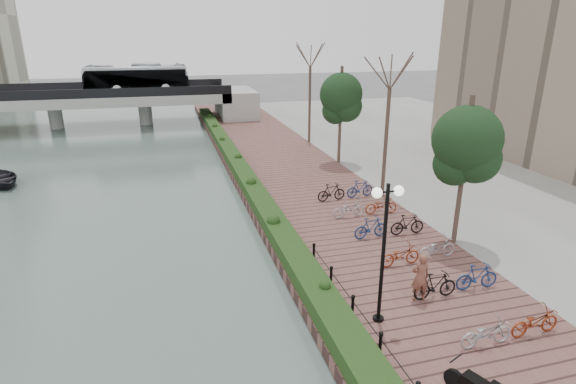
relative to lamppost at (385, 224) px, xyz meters
name	(u,v)px	position (x,y,z in m)	size (l,w,h in m)	color
promenade	(310,194)	(1.87, 12.93, -3.63)	(8.00, 75.00, 0.50)	brown
inland_pavement	(530,174)	(17.87, 12.93, -3.63)	(24.00, 75.00, 0.50)	gray
hedge	(246,178)	(-1.53, 15.43, -3.08)	(1.10, 56.00, 0.60)	#193613
chain_fence	(397,368)	(-0.73, -2.57, -3.03)	(0.10, 14.10, 0.70)	black
lamppost	(385,224)	(0.00, 0.00, 0.00)	(1.02, 0.32, 4.66)	black
pedestrian	(420,277)	(1.87, 0.71, -2.48)	(0.65, 0.43, 1.79)	brown
bicycle_parking	(404,239)	(3.37, 4.44, -2.90)	(2.40, 14.69, 1.00)	#A9A9AD
street_trees	(417,153)	(5.87, 8.11, -0.19)	(3.20, 37.12, 6.80)	#3D2E24
bridge	(71,96)	(-15.36, 40.43, -0.51)	(36.00, 10.77, 6.50)	gray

